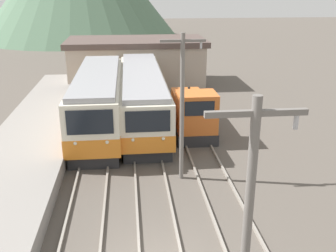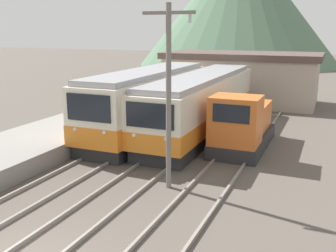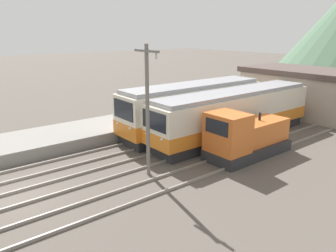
{
  "view_description": "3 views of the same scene",
  "coord_description": "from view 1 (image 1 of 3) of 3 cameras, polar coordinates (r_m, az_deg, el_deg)",
  "views": [
    {
      "loc": [
        -0.68,
        -10.45,
        8.87
      ],
      "look_at": [
        1.38,
        9.62,
        1.57
      ],
      "focal_mm": 42.0,
      "sensor_mm": 36.0,
      "label": 1
    },
    {
      "loc": [
        7.26,
        -6.76,
        6.0
      ],
      "look_at": [
        0.16,
        10.08,
        1.51
      ],
      "focal_mm": 42.0,
      "sensor_mm": 36.0,
      "label": 2
    },
    {
      "loc": [
        15.24,
        -2.9,
        7.51
      ],
      "look_at": [
        -1.39,
        10.28,
        1.35
      ],
      "focal_mm": 35.0,
      "sensor_mm": 36.0,
      "label": 3
    }
  ],
  "objects": [
    {
      "name": "station_building",
      "position": [
        37.09,
        -4.56,
        9.33
      ],
      "size": [
        12.6,
        6.3,
        4.17
      ],
      "color": "#AD9E8E",
      "rests_on": "ground"
    },
    {
      "name": "commuter_train_center",
      "position": [
        26.62,
        -3.75,
        4.06
      ],
      "size": [
        2.84,
        14.47,
        3.47
      ],
      "color": "#28282B",
      "rests_on": "ground"
    },
    {
      "name": "catenary_mast_near",
      "position": [
        8.85,
        11.35,
        -15.63
      ],
      "size": [
        2.0,
        0.2,
        6.93
      ],
      "color": "slate",
      "rests_on": "ground"
    },
    {
      "name": "shunting_locomotive",
      "position": [
        24.74,
        3.45,
        1.82
      ],
      "size": [
        2.4,
        5.97,
        3.0
      ],
      "color": "#28282B",
      "rests_on": "ground"
    },
    {
      "name": "catenary_mast_mid",
      "position": [
        17.85,
        2.08,
        3.32
      ],
      "size": [
        2.0,
        0.2,
        6.93
      ],
      "color": "slate",
      "rests_on": "ground"
    },
    {
      "name": "commuter_train_left",
      "position": [
        25.27,
        -9.99,
        3.21
      ],
      "size": [
        2.84,
        12.42,
        3.76
      ],
      "color": "#28282B",
      "rests_on": "ground"
    }
  ]
}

